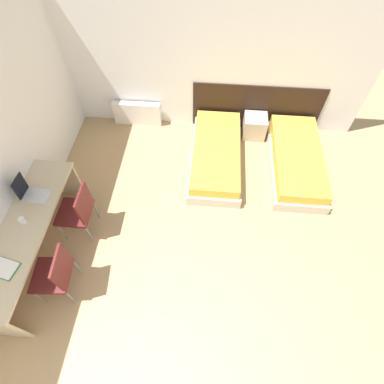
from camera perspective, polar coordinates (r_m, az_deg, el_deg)
name	(u,v)px	position (r m, az deg, el deg)	size (l,w,h in m)	color
wall_back	(203,59)	(5.31, 2.10, 24.00)	(5.70, 0.05, 2.70)	white
headboard_panel	(256,108)	(5.84, 12.16, 15.40)	(2.34, 0.03, 0.93)	black
bed_near_window	(216,155)	(5.26, 4.59, 6.99)	(0.87, 1.90, 0.39)	beige
bed_near_door	(296,160)	(5.47, 19.18, 5.71)	(0.87, 1.90, 0.39)	beige
nightstand	(254,126)	(5.83, 11.81, 12.15)	(0.41, 0.38, 0.43)	beige
radiator	(137,114)	(6.04, -10.39, 14.48)	(0.91, 0.12, 0.48)	silver
desk	(28,234)	(4.44, -28.76, -7.04)	(0.59, 2.23, 0.76)	#C6B28E
chair_near_laptop	(78,210)	(4.47, -20.92, -3.24)	(0.46, 0.46, 0.94)	#511919
chair_near_notebook	(55,273)	(4.14, -24.59, -13.87)	(0.50, 0.50, 0.94)	#511919
laptop	(31,192)	(4.50, -28.34, -0.06)	(0.36, 0.25, 0.36)	silver
open_notebook	(3,268)	(4.15, -32.30, -12.13)	(0.37, 0.29, 0.02)	#236B3D
mug	(22,220)	(4.32, -29.58, -4.74)	(0.08, 0.08, 0.09)	white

